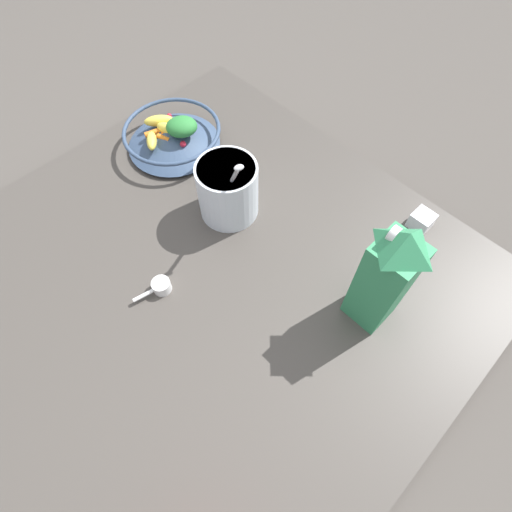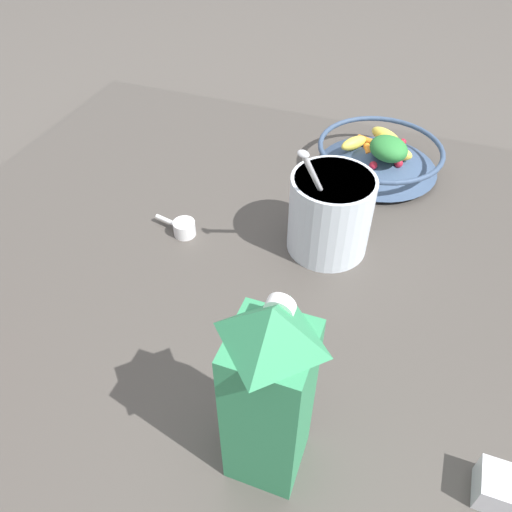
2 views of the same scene
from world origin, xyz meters
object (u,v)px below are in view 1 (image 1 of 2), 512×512
object	(u,v)px
fruit_bowl	(173,135)
milk_carton	(386,277)
spice_jar	(421,221)
yogurt_tub	(228,188)

from	to	relation	value
fruit_bowl	milk_carton	world-z (taller)	milk_carton
milk_carton	fruit_bowl	bearing A→B (deg)	-91.16
spice_jar	fruit_bowl	bearing A→B (deg)	-68.15
fruit_bowl	yogurt_tub	xyz separation A→B (m)	(0.04, 0.26, 0.04)
fruit_bowl	spice_jar	size ratio (longest dim) A/B	5.38
fruit_bowl	milk_carton	distance (m)	0.65
yogurt_tub	fruit_bowl	bearing A→B (deg)	-99.01
yogurt_tub	milk_carton	bearing A→B (deg)	94.14
milk_carton	spice_jar	bearing A→B (deg)	-169.87
milk_carton	spice_jar	distance (m)	0.28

